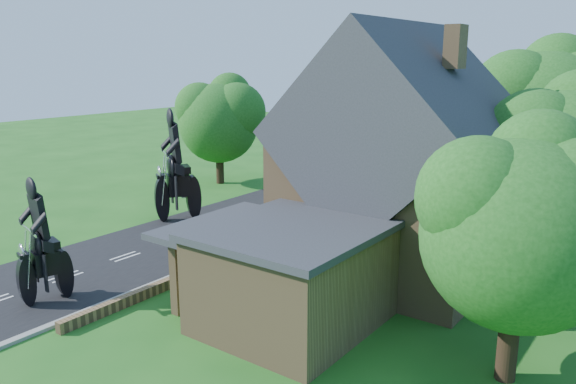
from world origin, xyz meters
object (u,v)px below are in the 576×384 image
Objects in this scene: garden_wall at (268,242)px; house at (400,169)px; motorcycle_lead at (46,283)px; annex at (290,274)px; motorcycle_follow at (178,204)px.

house is (6.19, 1.00, 4.14)m from garden_wall.
house is 14.42m from motorcycle_lead.
house is 6.76× the size of motorcycle_lead.
house is 7.30m from annex.
garden_wall is 3.12× the size of annex.
motorcycle_follow is (-6.87, 0.65, 0.73)m from garden_wall.
annex is at bearing -139.98° from motorcycle_lead.
annex reaches higher than garden_wall.
annex is (-0.62, -6.80, -2.58)m from house.
annex is at bearing -173.58° from motorcycle_follow.
motorcycle_follow is (-4.15, 10.38, 0.22)m from motorcycle_lead.
house reaches higher than motorcycle_follow.
garden_wall is 7.52m from house.
motorcycle_lead is (-8.92, -10.73, -3.64)m from house.
motorcycle_follow is at bearing 174.62° from garden_wall.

